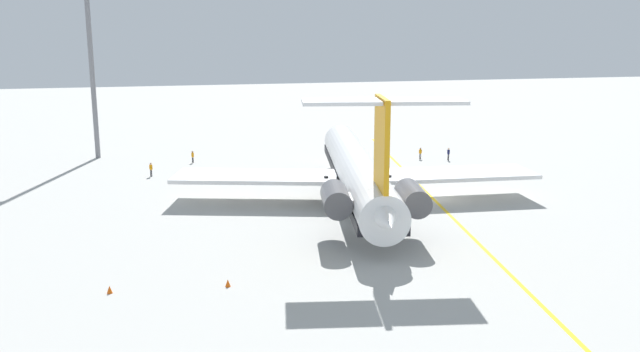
{
  "coord_description": "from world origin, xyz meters",
  "views": [
    {
      "loc": [
        -65.05,
        29.49,
        18.13
      ],
      "look_at": [
        1.46,
        13.06,
        3.03
      ],
      "focal_mm": 37.56,
      "sensor_mm": 36.0,
      "label": 1
    }
  ],
  "objects_px": {
    "ground_crew_portside": "(420,152)",
    "light_mast": "(90,42)",
    "safety_cone_nose": "(110,289)",
    "ground_crew_starboard": "(193,155)",
    "ground_crew_near_tail": "(448,152)",
    "safety_cone_wingtip": "(228,283)",
    "ground_crew_near_nose": "(151,168)",
    "main_jetliner": "(358,172)"
  },
  "relations": [
    {
      "from": "light_mast",
      "to": "safety_cone_wingtip",
      "type": "bearing_deg",
      "value": -166.69
    },
    {
      "from": "ground_crew_portside",
      "to": "ground_crew_starboard",
      "type": "distance_m",
      "value": 31.97
    },
    {
      "from": "ground_crew_near_nose",
      "to": "light_mast",
      "type": "bearing_deg",
      "value": -120.83
    },
    {
      "from": "ground_crew_near_tail",
      "to": "light_mast",
      "type": "distance_m",
      "value": 52.36
    },
    {
      "from": "main_jetliner",
      "to": "ground_crew_near_nose",
      "type": "height_order",
      "value": "main_jetliner"
    },
    {
      "from": "main_jetliner",
      "to": "ground_crew_near_tail",
      "type": "bearing_deg",
      "value": -33.64
    },
    {
      "from": "ground_crew_near_tail",
      "to": "light_mast",
      "type": "relative_size",
      "value": 0.06
    },
    {
      "from": "ground_crew_portside",
      "to": "safety_cone_wingtip",
      "type": "bearing_deg",
      "value": -11.72
    },
    {
      "from": "ground_crew_portside",
      "to": "safety_cone_nose",
      "type": "height_order",
      "value": "ground_crew_portside"
    },
    {
      "from": "ground_crew_near_nose",
      "to": "light_mast",
      "type": "distance_m",
      "value": 22.49
    },
    {
      "from": "main_jetliner",
      "to": "light_mast",
      "type": "distance_m",
      "value": 46.35
    },
    {
      "from": "ground_crew_starboard",
      "to": "safety_cone_wingtip",
      "type": "distance_m",
      "value": 46.81
    },
    {
      "from": "safety_cone_nose",
      "to": "light_mast",
      "type": "distance_m",
      "value": 55.75
    },
    {
      "from": "ground_crew_starboard",
      "to": "safety_cone_nose",
      "type": "relative_size",
      "value": 3.02
    },
    {
      "from": "main_jetliner",
      "to": "light_mast",
      "type": "xyz_separation_m",
      "value": [
        34.17,
        28.55,
        12.86
      ]
    },
    {
      "from": "ground_crew_portside",
      "to": "light_mast",
      "type": "distance_m",
      "value": 48.7
    },
    {
      "from": "ground_crew_portside",
      "to": "safety_cone_nose",
      "type": "relative_size",
      "value": 3.02
    },
    {
      "from": "ground_crew_near_nose",
      "to": "light_mast",
      "type": "height_order",
      "value": "light_mast"
    },
    {
      "from": "ground_crew_near_tail",
      "to": "ground_crew_starboard",
      "type": "distance_m",
      "value": 35.75
    },
    {
      "from": "light_mast",
      "to": "ground_crew_near_nose",
      "type": "bearing_deg",
      "value": -153.33
    },
    {
      "from": "main_jetliner",
      "to": "safety_cone_nose",
      "type": "bearing_deg",
      "value": 138.76
    },
    {
      "from": "safety_cone_wingtip",
      "to": "light_mast",
      "type": "height_order",
      "value": "light_mast"
    },
    {
      "from": "ground_crew_near_tail",
      "to": "safety_cone_nose",
      "type": "height_order",
      "value": "ground_crew_near_tail"
    },
    {
      "from": "main_jetliner",
      "to": "ground_crew_near_nose",
      "type": "distance_m",
      "value": 28.78
    },
    {
      "from": "safety_cone_wingtip",
      "to": "main_jetliner",
      "type": "bearing_deg",
      "value": -38.62
    },
    {
      "from": "ground_crew_portside",
      "to": "safety_cone_nose",
      "type": "xyz_separation_m",
      "value": [
        -40.94,
        40.0,
        -0.78
      ]
    },
    {
      "from": "ground_crew_near_nose",
      "to": "safety_cone_nose",
      "type": "distance_m",
      "value": 38.52
    },
    {
      "from": "main_jetliner",
      "to": "ground_crew_near_nose",
      "type": "relative_size",
      "value": 24.89
    },
    {
      "from": "light_mast",
      "to": "ground_crew_portside",
      "type": "bearing_deg",
      "value": -105.35
    },
    {
      "from": "safety_cone_nose",
      "to": "light_mast",
      "type": "height_order",
      "value": "light_mast"
    },
    {
      "from": "ground_crew_portside",
      "to": "ground_crew_starboard",
      "type": "height_order",
      "value": "ground_crew_starboard"
    },
    {
      "from": "ground_crew_portside",
      "to": "light_mast",
      "type": "bearing_deg",
      "value": -79.73
    },
    {
      "from": "ground_crew_near_nose",
      "to": "safety_cone_wingtip",
      "type": "distance_m",
      "value": 39.54
    },
    {
      "from": "ground_crew_near_tail",
      "to": "ground_crew_portside",
      "type": "distance_m",
      "value": 3.92
    },
    {
      "from": "safety_cone_wingtip",
      "to": "safety_cone_nose",
      "type": "bearing_deg",
      "value": 84.71
    },
    {
      "from": "ground_crew_portside",
      "to": "ground_crew_starboard",
      "type": "bearing_deg",
      "value": -73.57
    },
    {
      "from": "main_jetliner",
      "to": "ground_crew_near_tail",
      "type": "height_order",
      "value": "main_jetliner"
    },
    {
      "from": "ground_crew_near_tail",
      "to": "safety_cone_wingtip",
      "type": "relative_size",
      "value": 3.21
    },
    {
      "from": "ground_crew_portside",
      "to": "safety_cone_nose",
      "type": "bearing_deg",
      "value": -18.72
    },
    {
      "from": "ground_crew_starboard",
      "to": "ground_crew_near_tail",
      "type": "bearing_deg",
      "value": -58.8
    },
    {
      "from": "ground_crew_portside",
      "to": "main_jetliner",
      "type": "bearing_deg",
      "value": -10.53
    },
    {
      "from": "ground_crew_near_tail",
      "to": "ground_crew_portside",
      "type": "bearing_deg",
      "value": -49.78
    }
  ]
}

